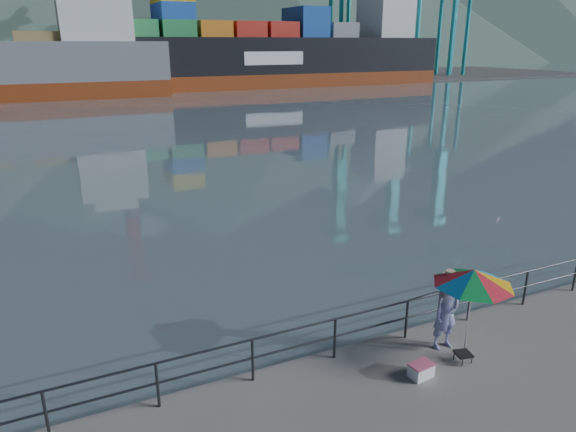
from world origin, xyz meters
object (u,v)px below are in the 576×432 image
(beach_umbrella, at_px, (474,278))
(container_ship, at_px, (271,49))
(fisherman, at_px, (446,312))
(cooler_bag, at_px, (421,371))

(beach_umbrella, distance_m, container_ship, 79.82)
(fisherman, distance_m, beach_umbrella, 1.19)
(fisherman, height_order, cooler_bag, fisherman)
(beach_umbrella, height_order, cooler_bag, beach_umbrella)
(beach_umbrella, relative_size, container_ship, 0.03)
(fisherman, bearing_deg, cooler_bag, -149.99)
(beach_umbrella, xyz_separation_m, container_ship, (27.06, 74.99, 3.82))
(beach_umbrella, distance_m, cooler_bag, 2.34)
(fisherman, xyz_separation_m, cooler_bag, (-1.22, -0.71, -0.77))
(container_ship, bearing_deg, beach_umbrella, -109.84)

